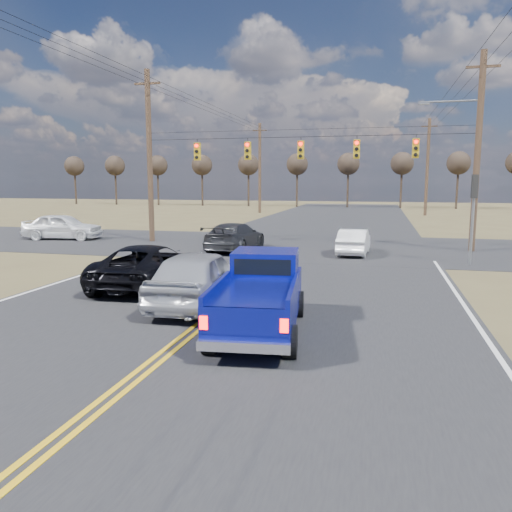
% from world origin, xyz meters
% --- Properties ---
extents(ground, '(160.00, 160.00, 0.00)m').
position_xyz_m(ground, '(0.00, 0.00, 0.00)').
color(ground, brown).
rests_on(ground, ground).
extents(road_main, '(14.00, 120.00, 0.02)m').
position_xyz_m(road_main, '(0.00, 10.00, 0.00)').
color(road_main, '#28282B').
rests_on(road_main, ground).
extents(road_cross, '(120.00, 12.00, 0.02)m').
position_xyz_m(road_cross, '(0.00, 18.00, 0.00)').
color(road_cross, '#28282B').
rests_on(road_cross, ground).
extents(signal_gantry, '(19.60, 4.83, 10.00)m').
position_xyz_m(signal_gantry, '(0.50, 17.79, 5.06)').
color(signal_gantry, '#473323').
rests_on(signal_gantry, ground).
extents(utility_poles, '(19.60, 58.32, 10.00)m').
position_xyz_m(utility_poles, '(0.00, 17.00, 5.23)').
color(utility_poles, '#473323').
rests_on(utility_poles, ground).
extents(treeline, '(87.00, 117.80, 7.40)m').
position_xyz_m(treeline, '(0.00, 26.96, 5.70)').
color(treeline, '#33261C').
rests_on(treeline, ground).
extents(pickup_truck, '(2.37, 5.07, 1.84)m').
position_xyz_m(pickup_truck, '(1.57, 1.87, 0.89)').
color(pickup_truck, black).
rests_on(pickup_truck, ground).
extents(silver_suv, '(2.22, 5.02, 1.68)m').
position_xyz_m(silver_suv, '(-0.80, 3.96, 0.84)').
color(silver_suv, '#B3B5BB').
rests_on(silver_suv, ground).
extents(black_suv, '(2.76, 5.46, 1.48)m').
position_xyz_m(black_suv, '(-3.39, 5.99, 0.74)').
color(black_suv, black).
rests_on(black_suv, ground).
extents(white_car_queue, '(1.54, 3.94, 1.28)m').
position_xyz_m(white_car_queue, '(3.11, 15.50, 0.64)').
color(white_car_queue, white).
rests_on(white_car_queue, ground).
extents(dgrey_car_queue, '(2.39, 5.17, 1.46)m').
position_xyz_m(dgrey_car_queue, '(-3.05, 15.50, 0.73)').
color(dgrey_car_queue, '#2E2F33').
rests_on(dgrey_car_queue, ground).
extents(cross_car_west, '(2.60, 5.01, 1.63)m').
position_xyz_m(cross_car_west, '(-14.87, 17.62, 0.81)').
color(cross_car_west, white).
rests_on(cross_car_west, ground).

